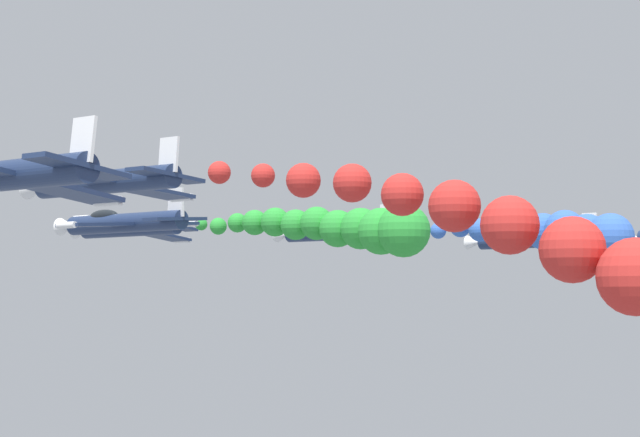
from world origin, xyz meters
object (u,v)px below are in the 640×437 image
Objects in this scene: airplane_left_inner at (123,223)px; airplane_right_inner at (337,232)px; airplane_trailing at (1,175)px; airplane_left_outer at (103,182)px; airplane_right_outer at (534,240)px; airplane_lead at (128,228)px.

airplane_right_inner reaches higher than airplane_left_inner.
airplane_right_inner is 1.00× the size of airplane_trailing.
airplane_left_outer is 1.00× the size of airplane_right_outer.
airplane_right_outer is at bearing -42.82° from airplane_lead.
airplane_left_inner is at bearing -133.48° from airplane_lead.
airplane_right_outer is 1.00× the size of airplane_trailing.
airplane_left_outer is (-29.96, -9.85, 0.71)m from airplane_right_inner.
airplane_lead is 28.40m from airplane_right_outer.
airplane_left_inner is 13.49m from airplane_left_outer.
airplane_lead is at bearing 46.52° from airplane_left_inner.
airplane_left_inner reaches higher than airplane_trailing.
airplane_right_outer is at bearing -16.49° from airplane_left_inner.
airplane_left_inner is (-9.73, -10.26, -0.50)m from airplane_lead.
airplane_trailing reaches higher than airplane_right_outer.
airplane_trailing is (-30.78, -27.08, -0.51)m from airplane_lead.
airplane_left_inner is 1.00× the size of airplane_trailing.
airplane_right_inner is 1.00× the size of airplane_left_outer.
airplane_right_inner reaches higher than airplane_trailing.
airplane_left_inner is 20.25m from airplane_right_inner.
airplane_right_outer is (30.56, -9.04, -0.09)m from airplane_left_inner.
airplane_right_inner reaches higher than airplane_right_outer.
airplane_left_outer is (-9.72, -9.30, 1.06)m from airplane_left_inner.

